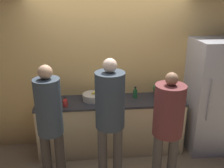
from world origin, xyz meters
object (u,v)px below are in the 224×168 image
(utensil_crock, at_px, (56,96))
(bottle_red, at_px, (65,103))
(fruit_bowl, at_px, (93,97))
(person_left, at_px, (50,119))
(person_center, at_px, (110,110))
(cup_yellow, at_px, (109,99))
(refrigerator, at_px, (210,97))
(cup_red, at_px, (119,94))
(potted_plant, at_px, (157,90))
(person_right, at_px, (168,119))
(bottle_green, at_px, (135,93))

(utensil_crock, xyz_separation_m, bottle_red, (0.17, -0.25, -0.01))
(utensil_crock, bearing_deg, fruit_bowl, -5.65)
(person_left, distance_m, person_center, 0.78)
(cup_yellow, bearing_deg, bottle_red, -172.63)
(utensil_crock, bearing_deg, refrigerator, -3.56)
(cup_red, height_order, potted_plant, potted_plant)
(person_left, distance_m, cup_yellow, 1.08)
(person_right, bearing_deg, refrigerator, 39.53)
(person_left, height_order, fruit_bowl, person_left)
(bottle_green, height_order, cup_yellow, bottle_green)
(person_right, bearing_deg, cup_red, 116.81)
(person_center, bearing_deg, bottle_red, 138.17)
(fruit_bowl, xyz_separation_m, bottle_red, (-0.42, -0.19, 0.00))
(bottle_green, bearing_deg, person_right, -74.29)
(fruit_bowl, bearing_deg, person_left, -124.67)
(cup_red, relative_size, potted_plant, 0.39)
(utensil_crock, relative_size, cup_red, 2.97)
(person_right, relative_size, utensil_crock, 6.82)
(fruit_bowl, height_order, utensil_crock, utensil_crock)
(person_right, distance_m, bottle_green, 0.97)
(person_center, height_order, bottle_green, person_center)
(potted_plant, bearing_deg, cup_red, 174.97)
(utensil_crock, relative_size, potted_plant, 1.15)
(bottle_red, relative_size, bottle_green, 0.79)
(utensil_crock, bearing_deg, bottle_red, -55.59)
(person_left, distance_m, fruit_bowl, 0.99)
(bottle_red, bearing_deg, cup_red, 19.76)
(person_left, height_order, utensil_crock, person_left)
(cup_yellow, bearing_deg, refrigerator, 0.24)
(utensil_crock, xyz_separation_m, potted_plant, (1.66, 0.01, 0.04))
(person_center, xyz_separation_m, utensil_crock, (-0.81, 0.82, -0.11))
(potted_plant, bearing_deg, bottle_green, -175.16)
(cup_red, height_order, cup_yellow, cup_yellow)
(person_left, height_order, person_right, person_left)
(fruit_bowl, xyz_separation_m, potted_plant, (1.06, 0.07, 0.06))
(person_left, xyz_separation_m, utensil_crock, (-0.03, 0.87, -0.05))
(cup_red, bearing_deg, potted_plant, -5.03)
(person_center, height_order, cup_red, person_center)
(fruit_bowl, height_order, bottle_green, bottle_green)
(bottle_red, bearing_deg, cup_yellow, 7.37)
(person_center, xyz_separation_m, bottle_green, (0.48, 0.79, -0.11))
(bottle_red, xyz_separation_m, bottle_green, (1.12, 0.23, 0.02))
(cup_yellow, relative_size, potted_plant, 0.44)
(potted_plant, bearing_deg, person_center, -135.90)
(person_right, xyz_separation_m, fruit_bowl, (-0.96, 0.90, -0.03))
(person_right, bearing_deg, fruit_bowl, 136.87)
(cup_yellow, bearing_deg, fruit_bowl, 156.85)
(bottle_green, height_order, potted_plant, potted_plant)
(refrigerator, relative_size, potted_plant, 8.98)
(refrigerator, xyz_separation_m, utensil_crock, (-2.52, 0.16, 0.05))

